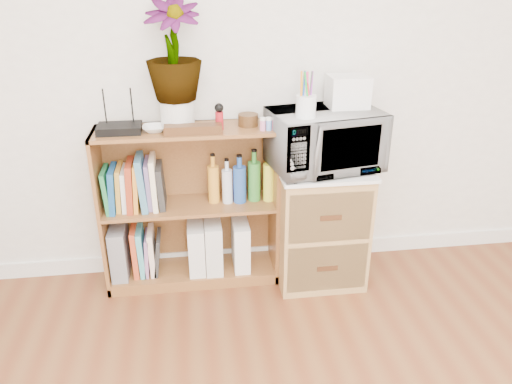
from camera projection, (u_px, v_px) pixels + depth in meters
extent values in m
cube|color=white|center=(248.00, 254.00, 3.22)|extent=(4.00, 0.02, 0.10)
cube|color=brown|center=(190.00, 208.00, 2.88)|extent=(1.00, 0.30, 0.95)
cube|color=#9E7542|center=(319.00, 225.00, 2.95)|extent=(0.50, 0.45, 0.70)
imported|color=white|center=(324.00, 140.00, 2.72)|extent=(0.64, 0.49, 0.32)
cylinder|color=white|center=(306.00, 106.00, 2.52)|extent=(0.10, 0.10, 0.11)
cube|color=white|center=(348.00, 91.00, 2.70)|extent=(0.21, 0.18, 0.17)
cube|color=black|center=(120.00, 129.00, 2.61)|extent=(0.23, 0.15, 0.04)
imported|color=white|center=(155.00, 129.00, 2.63)|extent=(0.13, 0.13, 0.03)
cylinder|color=silver|center=(177.00, 114.00, 2.66)|extent=(0.18, 0.18, 0.15)
imported|color=#2F7734|center=(173.00, 50.00, 2.52)|extent=(0.29, 0.29, 0.51)
cube|color=#3D2010|center=(193.00, 129.00, 2.59)|extent=(0.30, 0.08, 0.05)
cylinder|color=#A5141E|center=(219.00, 121.00, 2.65)|extent=(0.04, 0.04, 0.10)
cylinder|color=#3A240F|center=(248.00, 120.00, 2.72)|extent=(0.11, 0.11, 0.06)
cube|color=pink|center=(269.00, 125.00, 2.64)|extent=(0.12, 0.04, 0.06)
cube|color=slate|center=(120.00, 250.00, 2.93)|extent=(0.09, 0.25, 0.31)
cube|color=silver|center=(196.00, 246.00, 2.98)|extent=(0.10, 0.24, 0.30)
cube|color=silver|center=(213.00, 244.00, 2.99)|extent=(0.10, 0.25, 0.31)
cube|color=white|center=(241.00, 244.00, 3.01)|extent=(0.09, 0.24, 0.30)
cube|color=#217E44|center=(108.00, 189.00, 2.76)|extent=(0.04, 0.20, 0.24)
cube|color=#164D87|center=(113.00, 188.00, 2.76)|extent=(0.05, 0.20, 0.25)
cube|color=gold|center=(119.00, 188.00, 2.77)|extent=(0.04, 0.20, 0.25)
cube|color=white|center=(125.00, 189.00, 2.78)|extent=(0.03, 0.20, 0.23)
cube|color=#9D331A|center=(131.00, 185.00, 2.77)|extent=(0.05, 0.20, 0.28)
cube|color=orange|center=(137.00, 185.00, 2.77)|extent=(0.04, 0.20, 0.28)
cube|color=teal|center=(143.00, 182.00, 2.77)|extent=(0.05, 0.20, 0.31)
cube|color=#86689D|center=(149.00, 184.00, 2.78)|extent=(0.03, 0.20, 0.27)
cube|color=#FEEDC5|center=(154.00, 182.00, 2.78)|extent=(0.03, 0.20, 0.30)
cube|color=#282828|center=(161.00, 186.00, 2.80)|extent=(0.04, 0.20, 0.24)
cylinder|color=orange|center=(214.00, 180.00, 2.83)|extent=(0.06, 0.06, 0.28)
cylinder|color=silver|center=(227.00, 181.00, 2.84)|extent=(0.06, 0.06, 0.26)
cylinder|color=#234FA7|center=(239.00, 179.00, 2.85)|extent=(0.07, 0.07, 0.28)
cylinder|color=#368831|center=(254.00, 176.00, 2.85)|extent=(0.07, 0.07, 0.30)
cylinder|color=yellow|center=(269.00, 177.00, 2.86)|extent=(0.07, 0.07, 0.29)
cylinder|color=silver|center=(283.00, 175.00, 2.87)|extent=(0.06, 0.06, 0.30)
cube|color=#C64523|center=(136.00, 250.00, 2.94)|extent=(0.03, 0.19, 0.30)
cube|color=#48A6AF|center=(142.00, 250.00, 2.95)|extent=(0.04, 0.19, 0.29)
cube|color=#97689C|center=(147.00, 253.00, 2.96)|extent=(0.04, 0.19, 0.25)
cube|color=beige|center=(152.00, 250.00, 2.96)|extent=(0.04, 0.19, 0.28)
cube|color=#2A2A2A|center=(158.00, 252.00, 2.97)|extent=(0.05, 0.19, 0.24)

